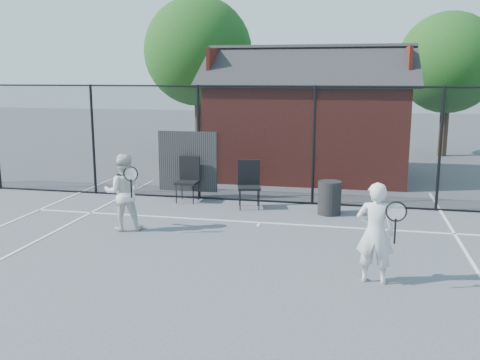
% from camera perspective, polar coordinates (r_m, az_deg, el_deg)
% --- Properties ---
extents(ground, '(80.00, 80.00, 0.00)m').
position_cam_1_polar(ground, '(9.19, -1.18, -9.55)').
color(ground, '#4A4E54').
rests_on(ground, ground).
extents(court_lines, '(11.02, 18.00, 0.01)m').
position_cam_1_polar(court_lines, '(8.00, -3.42, -12.77)').
color(court_lines, silver).
rests_on(court_lines, ground).
extents(fence, '(22.04, 3.00, 3.00)m').
position_cam_1_polar(fence, '(13.68, 2.39, 3.57)').
color(fence, black).
rests_on(fence, ground).
extents(clubhouse, '(6.50, 4.36, 4.19)m').
position_cam_1_polar(clubhouse, '(17.50, 7.26, 5.68)').
color(clubhouse, maroon).
rests_on(clubhouse, ground).
extents(tree_left, '(4.48, 4.48, 6.44)m').
position_cam_1_polar(tree_left, '(22.83, -4.49, 13.48)').
color(tree_left, black).
rests_on(tree_left, ground).
extents(tree_right, '(3.97, 3.97, 5.70)m').
position_cam_1_polar(tree_right, '(23.13, 21.34, 11.54)').
color(tree_right, black).
rests_on(tree_right, ground).
extents(player_front, '(0.75, 0.57, 1.63)m').
position_cam_1_polar(player_front, '(8.68, 14.24, -5.48)').
color(player_front, silver).
rests_on(player_front, ground).
extents(player_back, '(0.96, 0.85, 1.63)m').
position_cam_1_polar(player_back, '(11.54, -12.33, -1.28)').
color(player_back, silver).
rests_on(player_back, ground).
extents(chair_left, '(0.55, 0.58, 1.14)m').
position_cam_1_polar(chair_left, '(13.89, -5.65, -0.03)').
color(chair_left, black).
rests_on(chair_left, ground).
extents(chair_right, '(0.67, 0.69, 1.15)m').
position_cam_1_polar(chair_right, '(13.16, 0.99, -0.58)').
color(chair_right, black).
rests_on(chair_right, ground).
extents(waste_bin, '(0.55, 0.55, 0.80)m').
position_cam_1_polar(waste_bin, '(12.79, 9.53, -1.88)').
color(waste_bin, black).
rests_on(waste_bin, ground).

